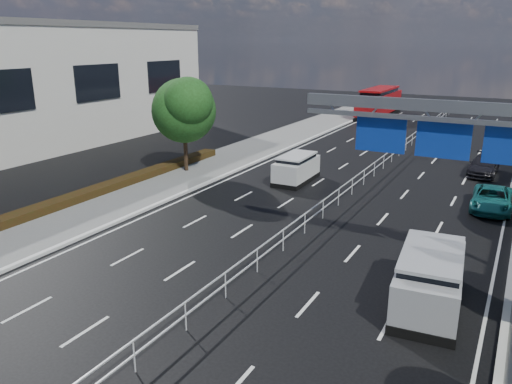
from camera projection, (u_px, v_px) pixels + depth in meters
The scene contains 13 objects.
ground at pixel (154, 357), 14.71m from camera, with size 160.00×160.00×0.00m, color black.
median_fence at pixel (371, 171), 33.45m from camera, with size 0.05×85.00×1.02m.
hedge_near at pixel (10, 220), 24.89m from camera, with size 1.00×36.00×0.44m, color black.
overhead_gantry at pixel (464, 134), 18.43m from camera, with size 10.24×0.38×7.45m.
near_building at pixel (11, 89), 42.11m from camera, with size 12.00×38.00×10.00m, color beige.
near_tree_back at pixel (184, 107), 33.92m from camera, with size 4.84×4.51×6.69m.
white_minivan at pixel (296, 168), 32.71m from camera, with size 1.88×4.20×1.81m.
red_bus at pixel (379, 102), 60.83m from camera, with size 2.80×11.40×3.40m.
near_car_silver at pixel (383, 130), 47.28m from camera, with size 1.77×4.39×1.50m, color #A1A3A8.
near_car_dark at pixel (432, 104), 67.23m from camera, with size 1.42×4.06×1.34m, color black.
silver_minivan at pixel (430, 279), 17.27m from camera, with size 2.53×5.11×2.05m.
parked_car_teal at pixel (492, 199), 27.33m from camera, with size 2.04×4.43×1.23m, color #166163.
parked_car_dark at pixel (484, 165), 34.54m from camera, with size 1.78×4.38×1.27m, color black.
Camera 1 is at (8.70, -9.66, 8.94)m, focal length 35.00 mm.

